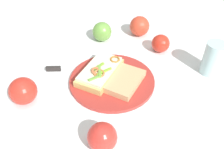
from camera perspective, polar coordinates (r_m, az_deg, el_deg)
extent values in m
plane|color=white|center=(0.81, 0.00, -1.70)|extent=(2.00, 2.00, 0.00)
cylinder|color=#B1322C|center=(0.81, 0.00, -1.40)|extent=(0.28, 0.28, 0.01)
cube|color=tan|center=(0.81, -2.86, 0.41)|extent=(0.18, 0.10, 0.02)
cube|color=#EBE8C8|center=(0.80, -2.90, 1.32)|extent=(0.17, 0.09, 0.01)
torus|color=#C5673C|center=(0.78, -3.65, 0.80)|extent=(0.05, 0.05, 0.02)
torus|color=#B46F3A|center=(0.77, -3.05, 0.25)|extent=(0.04, 0.04, 0.01)
torus|color=#B26D2D|center=(0.83, 0.71, 3.59)|extent=(0.05, 0.05, 0.01)
cube|color=#76AC43|center=(0.78, -2.90, 0.81)|extent=(0.05, 0.04, 0.01)
cube|color=#83B830|center=(0.78, -1.46, 0.93)|extent=(0.04, 0.02, 0.01)
cube|color=#87B530|center=(0.78, -2.34, 0.46)|extent=(0.04, 0.02, 0.01)
cube|color=#6DA442|center=(0.76, -4.03, -0.77)|extent=(0.04, 0.03, 0.01)
cube|color=#7AB032|center=(0.80, -3.00, 2.03)|extent=(0.05, 0.02, 0.01)
cube|color=tan|center=(0.78, 2.96, -1.45)|extent=(0.14, 0.09, 0.02)
sphere|color=red|center=(0.95, 11.29, 7.13)|extent=(0.08, 0.08, 0.07)
sphere|color=red|center=(0.62, -2.30, -14.43)|extent=(0.10, 0.10, 0.08)
sphere|color=#689F41|center=(1.00, -2.35, 9.98)|extent=(0.11, 0.11, 0.08)
sphere|color=red|center=(0.77, -20.08, -3.62)|extent=(0.09, 0.09, 0.08)
sphere|color=red|center=(1.04, 6.45, 11.17)|extent=(0.11, 0.11, 0.08)
cylinder|color=silver|center=(0.88, 22.56, 3.45)|extent=(0.07, 0.07, 0.12)
cube|color=silver|center=(0.90, -17.38, 0.89)|extent=(0.04, 0.07, 0.00)
cube|color=#2C2827|center=(0.88, -13.54, 1.33)|extent=(0.03, 0.05, 0.02)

